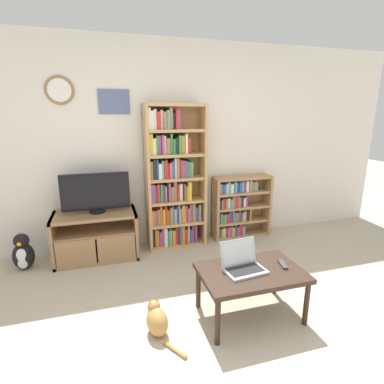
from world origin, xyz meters
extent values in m
plane|color=#BCAD93|center=(0.00, 0.00, 0.00)|extent=(18.00, 18.00, 0.00)
cube|color=silver|center=(0.00, 2.27, 1.30)|extent=(6.72, 0.06, 2.60)
torus|color=olive|center=(-1.17, 2.23, 1.97)|extent=(0.32, 0.03, 0.32)
cylinder|color=white|center=(-1.17, 2.23, 1.97)|extent=(0.26, 0.02, 0.26)
cube|color=silver|center=(-0.58, 2.24, 1.85)|extent=(0.40, 0.01, 0.31)
cube|color=slate|center=(-0.58, 2.23, 1.85)|extent=(0.36, 0.02, 0.28)
cube|color=#9E754C|center=(-1.37, 1.98, 0.29)|extent=(0.04, 0.48, 0.57)
cube|color=#9E754C|center=(-0.44, 1.98, 0.29)|extent=(0.04, 0.48, 0.57)
cube|color=#9E754C|center=(-0.90, 1.98, 0.56)|extent=(0.97, 0.48, 0.04)
cube|color=#9E754C|center=(-0.90, 1.98, 0.02)|extent=(0.97, 0.48, 0.04)
cube|color=#9E754C|center=(-0.90, 1.98, 0.34)|extent=(0.89, 0.44, 0.04)
cube|color=#9E754C|center=(-1.13, 1.75, 0.19)|extent=(0.43, 0.02, 0.31)
cube|color=#9E754C|center=(-0.68, 1.75, 0.19)|extent=(0.43, 0.02, 0.31)
cylinder|color=black|center=(-0.87, 2.00, 0.59)|extent=(0.18, 0.18, 0.04)
cube|color=black|center=(-0.87, 2.00, 0.83)|extent=(0.78, 0.05, 0.43)
cube|color=black|center=(-0.87, 1.98, 0.83)|extent=(0.74, 0.01, 0.40)
cube|color=tan|center=(-0.25, 2.07, 0.92)|extent=(0.04, 0.31, 1.83)
cube|color=tan|center=(0.47, 2.07, 0.92)|extent=(0.04, 0.31, 1.83)
cube|color=tan|center=(0.11, 2.21, 0.92)|extent=(0.75, 0.02, 1.83)
cube|color=tan|center=(0.11, 2.07, 0.02)|extent=(0.68, 0.27, 0.04)
cube|color=tan|center=(0.11, 2.07, 0.32)|extent=(0.68, 0.27, 0.04)
cube|color=tan|center=(0.11, 2.07, 0.62)|extent=(0.68, 0.27, 0.04)
cube|color=tan|center=(0.11, 2.07, 0.92)|extent=(0.68, 0.27, 0.04)
cube|color=tan|center=(0.11, 2.07, 1.21)|extent=(0.68, 0.27, 0.04)
cube|color=tan|center=(0.11, 2.07, 1.51)|extent=(0.68, 0.27, 0.04)
cube|color=tan|center=(0.11, 2.07, 1.81)|extent=(0.68, 0.27, 0.04)
cube|color=#232328|center=(-0.20, 2.09, 0.15)|extent=(0.03, 0.19, 0.22)
cube|color=orange|center=(-0.17, 2.08, 0.15)|extent=(0.02, 0.21, 0.24)
cube|color=orange|center=(-0.15, 2.09, 0.15)|extent=(0.02, 0.21, 0.23)
cube|color=#9E4293|center=(-0.12, 2.08, 0.14)|extent=(0.03, 0.22, 0.20)
cube|color=#B75B70|center=(-0.09, 2.09, 0.16)|extent=(0.02, 0.21, 0.25)
cube|color=white|center=(-0.05, 2.08, 0.16)|extent=(0.04, 0.24, 0.25)
cube|color=#388947|center=(-0.02, 2.08, 0.14)|extent=(0.02, 0.24, 0.21)
cube|color=#759EB7|center=(0.02, 2.08, 0.14)|extent=(0.03, 0.22, 0.22)
cube|color=orange|center=(0.06, 2.08, 0.14)|extent=(0.04, 0.22, 0.20)
cube|color=red|center=(0.11, 2.09, 0.16)|extent=(0.04, 0.19, 0.24)
cube|color=#2856A8|center=(0.14, 2.08, 0.16)|extent=(0.02, 0.23, 0.24)
cube|color=#93704C|center=(0.17, 2.08, 0.16)|extent=(0.02, 0.23, 0.25)
cube|color=orange|center=(0.19, 2.08, 0.15)|extent=(0.03, 0.22, 0.24)
cube|color=red|center=(0.23, 2.08, 0.14)|extent=(0.04, 0.23, 0.20)
cube|color=white|center=(0.26, 2.09, 0.16)|extent=(0.02, 0.20, 0.24)
cube|color=#2856A8|center=(0.30, 2.09, 0.13)|extent=(0.03, 0.21, 0.19)
cube|color=#B75B70|center=(0.33, 2.09, 0.15)|extent=(0.03, 0.19, 0.23)
cube|color=#9E4293|center=(0.36, 2.08, 0.16)|extent=(0.02, 0.25, 0.24)
cube|color=orange|center=(-0.21, 2.08, 0.43)|extent=(0.03, 0.24, 0.20)
cube|color=#B75B70|center=(-0.17, 2.09, 0.43)|extent=(0.04, 0.19, 0.19)
cube|color=#93704C|center=(-0.13, 2.09, 0.44)|extent=(0.04, 0.20, 0.20)
cube|color=orange|center=(-0.10, 2.09, 0.45)|extent=(0.03, 0.21, 0.24)
cube|color=gold|center=(-0.07, 2.08, 0.44)|extent=(0.02, 0.24, 0.21)
cube|color=red|center=(-0.04, 2.08, 0.45)|extent=(0.03, 0.22, 0.24)
cube|color=orange|center=(-0.01, 2.09, 0.43)|extent=(0.03, 0.19, 0.18)
cube|color=#93704C|center=(0.03, 2.08, 0.44)|extent=(0.03, 0.24, 0.22)
cube|color=#5B9389|center=(0.06, 2.08, 0.45)|extent=(0.02, 0.22, 0.23)
cube|color=#759EB7|center=(0.08, 2.08, 0.43)|extent=(0.03, 0.24, 0.19)
cube|color=#9E4293|center=(0.11, 2.09, 0.44)|extent=(0.02, 0.20, 0.22)
cube|color=#5B9389|center=(0.13, 2.08, 0.46)|extent=(0.02, 0.24, 0.25)
cube|color=white|center=(0.16, 2.09, 0.43)|extent=(0.02, 0.20, 0.19)
cube|color=orange|center=(0.19, 2.08, 0.45)|extent=(0.04, 0.23, 0.23)
cube|color=#9E4293|center=(0.23, 2.08, 0.45)|extent=(0.03, 0.22, 0.23)
cube|color=#B75B70|center=(0.26, 2.08, 0.43)|extent=(0.03, 0.23, 0.19)
cube|color=#93704C|center=(0.29, 2.09, 0.45)|extent=(0.03, 0.21, 0.24)
cube|color=#93704C|center=(0.33, 2.08, 0.46)|extent=(0.04, 0.23, 0.25)
cube|color=#2856A8|center=(0.37, 2.09, 0.43)|extent=(0.04, 0.21, 0.19)
cube|color=#93704C|center=(0.41, 2.08, 0.45)|extent=(0.03, 0.23, 0.23)
cube|color=#9E4293|center=(-0.20, 2.08, 0.75)|extent=(0.04, 0.24, 0.24)
cube|color=#5B9389|center=(-0.16, 2.09, 0.74)|extent=(0.03, 0.19, 0.22)
cube|color=red|center=(-0.13, 2.08, 0.75)|extent=(0.04, 0.23, 0.23)
cube|color=#388947|center=(-0.09, 2.08, 0.75)|extent=(0.03, 0.23, 0.23)
cube|color=#2856A8|center=(-0.06, 2.09, 0.74)|extent=(0.03, 0.20, 0.22)
cube|color=orange|center=(-0.03, 2.08, 0.73)|extent=(0.02, 0.21, 0.20)
cube|color=#232328|center=(-0.01, 2.09, 0.75)|extent=(0.02, 0.19, 0.22)
cube|color=#9E4293|center=(0.02, 2.08, 0.75)|extent=(0.03, 0.22, 0.24)
cube|color=#93704C|center=(0.05, 2.09, 0.73)|extent=(0.03, 0.20, 0.18)
cube|color=#93704C|center=(0.09, 2.09, 0.76)|extent=(0.04, 0.20, 0.25)
cube|color=red|center=(0.13, 2.08, 0.74)|extent=(0.02, 0.23, 0.22)
cube|color=white|center=(0.16, 2.09, 0.74)|extent=(0.04, 0.20, 0.22)
cube|color=#232328|center=(0.19, 2.09, 0.75)|extent=(0.02, 0.20, 0.24)
cube|color=#93704C|center=(0.21, 2.08, 0.74)|extent=(0.02, 0.21, 0.21)
cube|color=orange|center=(0.24, 2.08, 0.73)|extent=(0.02, 0.24, 0.18)
cube|color=gold|center=(0.27, 2.08, 0.75)|extent=(0.04, 0.24, 0.24)
cube|color=#93704C|center=(-0.20, 2.08, 1.04)|extent=(0.03, 0.23, 0.22)
cube|color=#232328|center=(-0.16, 2.08, 1.06)|extent=(0.04, 0.23, 0.25)
cube|color=#2856A8|center=(-0.13, 2.08, 1.05)|extent=(0.02, 0.24, 0.24)
cube|color=white|center=(-0.10, 2.08, 1.03)|extent=(0.04, 0.24, 0.19)
cube|color=#5B9389|center=(-0.06, 2.08, 1.05)|extent=(0.03, 0.23, 0.22)
cube|color=red|center=(-0.02, 2.09, 1.05)|extent=(0.04, 0.21, 0.23)
cube|color=red|center=(0.01, 2.09, 1.03)|extent=(0.02, 0.21, 0.19)
cube|color=#B75B70|center=(0.04, 2.08, 1.03)|extent=(0.03, 0.22, 0.20)
cube|color=#2856A8|center=(0.07, 2.08, 1.04)|extent=(0.03, 0.22, 0.22)
cube|color=white|center=(0.10, 2.08, 1.06)|extent=(0.02, 0.22, 0.25)
cube|color=#93704C|center=(0.12, 2.08, 1.06)|extent=(0.04, 0.22, 0.25)
cube|color=red|center=(0.16, 2.08, 1.05)|extent=(0.02, 0.23, 0.23)
cube|color=#9E4293|center=(0.19, 2.08, 1.04)|extent=(0.04, 0.22, 0.21)
cube|color=#388947|center=(0.22, 2.08, 1.04)|extent=(0.02, 0.24, 0.21)
cube|color=#9E4293|center=(0.25, 2.08, 1.03)|extent=(0.02, 0.24, 0.20)
cube|color=#388947|center=(0.28, 2.08, 1.03)|extent=(0.04, 0.24, 0.20)
cube|color=white|center=(0.32, 2.09, 1.03)|extent=(0.02, 0.19, 0.19)
cube|color=gold|center=(-0.20, 2.08, 1.36)|extent=(0.04, 0.23, 0.25)
cube|color=white|center=(-0.16, 2.09, 1.33)|extent=(0.04, 0.21, 0.20)
cube|color=#388947|center=(-0.12, 2.09, 1.35)|extent=(0.03, 0.21, 0.23)
cube|color=#B75B70|center=(-0.09, 2.09, 1.35)|extent=(0.03, 0.19, 0.23)
cube|color=#9E4293|center=(-0.06, 2.08, 1.35)|extent=(0.03, 0.24, 0.23)
cube|color=white|center=(-0.03, 2.09, 1.34)|extent=(0.03, 0.20, 0.22)
cube|color=#93704C|center=(0.01, 2.08, 1.33)|extent=(0.04, 0.22, 0.19)
cube|color=#388947|center=(0.05, 2.08, 1.36)|extent=(0.02, 0.22, 0.25)
cube|color=#388947|center=(0.08, 2.08, 1.32)|extent=(0.02, 0.24, 0.18)
cube|color=#232328|center=(0.11, 2.08, 1.33)|extent=(0.04, 0.22, 0.19)
cube|color=#388947|center=(0.15, 2.08, 1.35)|extent=(0.04, 0.23, 0.23)
cube|color=orange|center=(0.20, 2.09, 1.34)|extent=(0.04, 0.21, 0.22)
cube|color=white|center=(0.23, 2.08, 1.35)|extent=(0.03, 0.24, 0.24)
cube|color=red|center=(0.27, 2.09, 1.33)|extent=(0.04, 0.19, 0.19)
cube|color=white|center=(-0.21, 2.08, 1.66)|extent=(0.03, 0.24, 0.25)
cube|color=white|center=(-0.17, 2.08, 1.64)|extent=(0.04, 0.21, 0.22)
cube|color=white|center=(-0.14, 2.09, 1.65)|extent=(0.03, 0.20, 0.23)
cube|color=red|center=(-0.10, 2.08, 1.63)|extent=(0.04, 0.23, 0.20)
cube|color=white|center=(-0.06, 2.09, 1.64)|extent=(0.03, 0.20, 0.22)
cube|color=#93704C|center=(-0.03, 2.08, 1.63)|extent=(0.04, 0.24, 0.20)
cube|color=#5B9389|center=(0.01, 2.08, 1.64)|extent=(0.03, 0.24, 0.22)
cube|color=#93704C|center=(0.05, 2.08, 1.66)|extent=(0.04, 0.22, 0.25)
cube|color=#232328|center=(0.09, 2.09, 1.63)|extent=(0.03, 0.20, 0.19)
cube|color=red|center=(0.12, 2.08, 1.64)|extent=(0.02, 0.24, 0.22)
cube|color=#9E4293|center=(0.14, 2.08, 1.65)|extent=(0.02, 0.23, 0.23)
cube|color=tan|center=(0.67, 2.10, 0.44)|extent=(0.04, 0.24, 0.87)
cube|color=tan|center=(1.47, 2.10, 0.44)|extent=(0.04, 0.24, 0.87)
cube|color=tan|center=(1.07, 2.21, 0.44)|extent=(0.83, 0.02, 0.87)
cube|color=tan|center=(1.07, 2.10, 0.02)|extent=(0.76, 0.21, 0.04)
cube|color=tan|center=(1.07, 2.10, 0.23)|extent=(0.76, 0.21, 0.04)
cube|color=tan|center=(1.07, 2.10, 0.44)|extent=(0.76, 0.21, 0.04)
cube|color=tan|center=(1.07, 2.10, 0.65)|extent=(0.76, 0.21, 0.04)
cube|color=tan|center=(1.07, 2.10, 0.86)|extent=(0.76, 0.21, 0.04)
cube|color=#2856A8|center=(0.71, 2.11, 0.10)|extent=(0.03, 0.19, 0.13)
cube|color=red|center=(0.74, 2.12, 0.10)|extent=(0.02, 0.15, 0.13)
cube|color=gold|center=(0.77, 2.11, 0.10)|extent=(0.03, 0.17, 0.12)
cube|color=white|center=(0.80, 2.11, 0.11)|extent=(0.02, 0.18, 0.14)
cube|color=red|center=(0.83, 2.11, 0.11)|extent=(0.03, 0.18, 0.14)
cube|color=#5B9389|center=(0.85, 2.11, 0.11)|extent=(0.02, 0.18, 0.14)
cube|color=#9E4293|center=(0.89, 2.11, 0.11)|extent=(0.04, 0.17, 0.15)
cube|color=gold|center=(0.93, 2.12, 0.10)|extent=(0.04, 0.15, 0.12)
cube|color=#388947|center=(0.97, 2.12, 0.12)|extent=(0.02, 0.15, 0.16)
cube|color=#9E4293|center=(1.00, 2.11, 0.10)|extent=(0.04, 0.18, 0.13)
cube|color=red|center=(1.05, 2.11, 0.12)|extent=(0.04, 0.18, 0.16)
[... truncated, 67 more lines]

